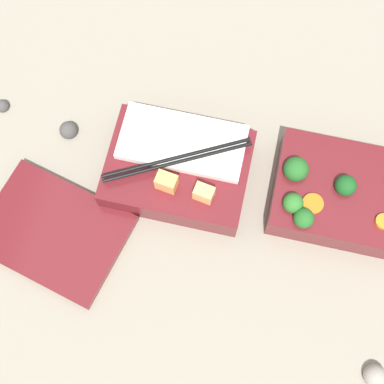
{
  "coord_description": "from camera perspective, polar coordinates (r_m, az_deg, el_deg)",
  "views": [
    {
      "loc": [
        0.05,
        0.28,
        0.76
      ],
      "look_at": [
        0.1,
        0.05,
        0.05
      ],
      "focal_mm": 50.0,
      "sensor_mm": 36.0,
      "label": 1
    }
  ],
  "objects": [
    {
      "name": "bento_tray_vegetable",
      "position": [
        0.8,
        15.74,
        -0.25
      ],
      "size": [
        0.2,
        0.15,
        0.08
      ],
      "color": "maroon",
      "rests_on": "ground_plane"
    },
    {
      "name": "bento_tray_rice",
      "position": [
        0.78,
        -1.45,
        2.65
      ],
      "size": [
        0.2,
        0.15,
        0.08
      ],
      "color": "maroon",
      "rests_on": "ground_plane"
    },
    {
      "name": "ground_plane",
      "position": [
        0.81,
        7.43,
        0.43
      ],
      "size": [
        3.0,
        3.0,
        0.0
      ],
      "primitive_type": "plane",
      "color": "gray"
    },
    {
      "name": "pebble_1",
      "position": [
        0.85,
        -13.02,
        6.44
      ],
      "size": [
        0.03,
        0.03,
        0.03
      ],
      "primitive_type": "sphere",
      "color": "#474442",
      "rests_on": "ground_plane"
    },
    {
      "name": "bento_lid",
      "position": [
        0.8,
        -14.51,
        -4.15
      ],
      "size": [
        0.23,
        0.19,
        0.01
      ],
      "primitive_type": "cube",
      "rotation": [
        0.0,
        0.0,
        -0.25
      ],
      "color": "maroon",
      "rests_on": "ground_plane"
    },
    {
      "name": "pebble_2",
      "position": [
        0.9,
        -19.57,
        8.65
      ],
      "size": [
        0.02,
        0.02,
        0.02
      ],
      "primitive_type": "sphere",
      "color": "#474442",
      "rests_on": "ground_plane"
    },
    {
      "name": "pebble_3",
      "position": [
        0.79,
        18.91,
        -18.06
      ],
      "size": [
        0.03,
        0.03,
        0.03
      ],
      "primitive_type": "sphere",
      "color": "gray",
      "rests_on": "ground_plane"
    }
  ]
}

